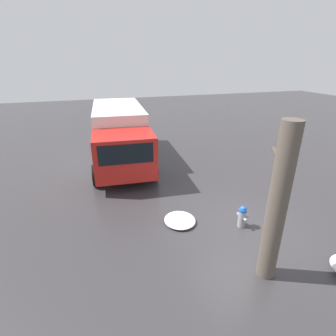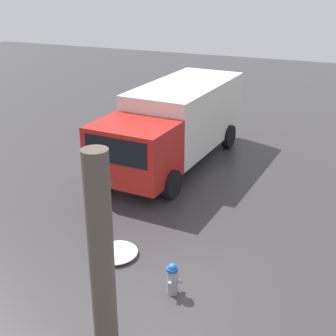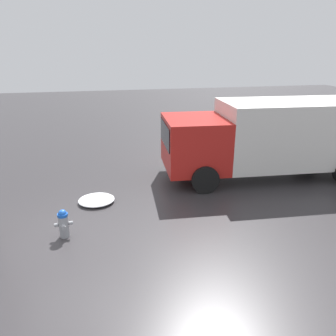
% 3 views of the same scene
% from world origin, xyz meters
% --- Properties ---
extents(ground_plane, '(60.00, 60.00, 0.00)m').
position_xyz_m(ground_plane, '(0.00, 0.00, 0.00)').
color(ground_plane, '#333033').
extents(fire_hydrant, '(0.45, 0.35, 0.74)m').
position_xyz_m(fire_hydrant, '(0.00, -0.00, 0.38)').
color(fire_hydrant, gray).
rests_on(fire_hydrant, ground_plane).
extents(tree_trunk, '(0.67, 0.44, 3.88)m').
position_xyz_m(tree_trunk, '(-1.91, 0.51, 1.95)').
color(tree_trunk, brown).
rests_on(tree_trunk, ground_plane).
extents(delivery_truck, '(7.60, 3.16, 2.69)m').
position_xyz_m(delivery_truck, '(7.09, 2.76, 1.49)').
color(delivery_truck, red).
rests_on(delivery_truck, ground_plane).
extents(snow_pile_by_tree, '(1.09, 1.01, 0.16)m').
position_xyz_m(snow_pile_by_tree, '(0.81, 1.78, 0.08)').
color(snow_pile_by_tree, white).
rests_on(snow_pile_by_tree, ground_plane).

